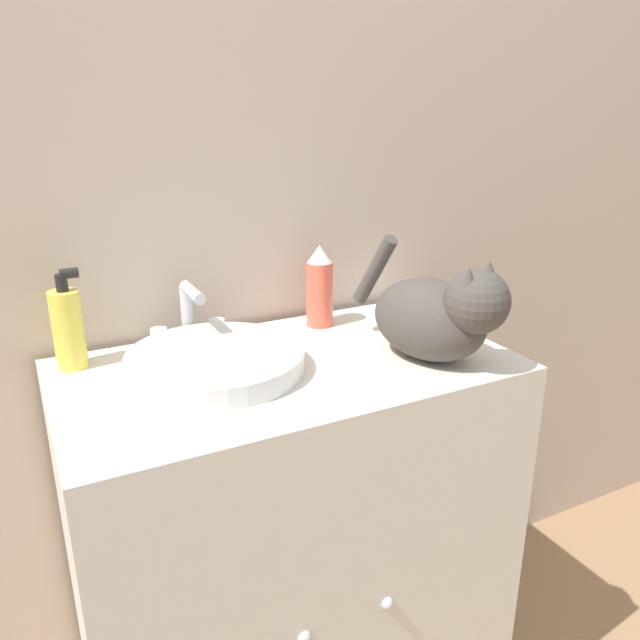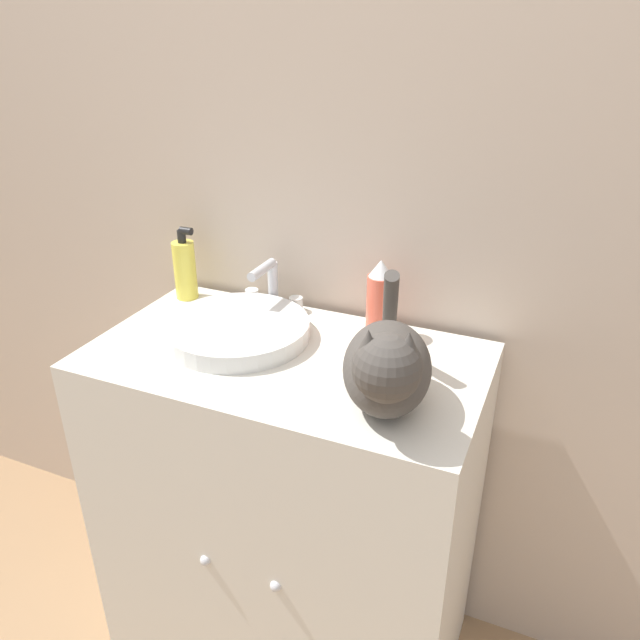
# 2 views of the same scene
# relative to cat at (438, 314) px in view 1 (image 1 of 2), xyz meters

# --- Properties ---
(wall_back) EXTENTS (6.00, 0.05, 2.50)m
(wall_back) POSITION_rel_cat_xyz_m (-0.25, 0.38, 0.30)
(wall_back) COLOR #C6B29E
(wall_back) RESTS_ON ground_plane
(vanity_cabinet) EXTENTS (0.81, 0.47, 0.86)m
(vanity_cabinet) POSITION_rel_cat_xyz_m (-0.25, 0.11, -0.52)
(vanity_cabinet) COLOR silver
(vanity_cabinet) RESTS_ON ground_plane
(sink_basin) EXTENTS (0.31, 0.31, 0.04)m
(sink_basin) POSITION_rel_cat_xyz_m (-0.37, 0.13, -0.07)
(sink_basin) COLOR silver
(sink_basin) RESTS_ON vanity_cabinet
(faucet) EXTENTS (0.15, 0.12, 0.12)m
(faucet) POSITION_rel_cat_xyz_m (-0.37, 0.29, -0.03)
(faucet) COLOR silver
(faucet) RESTS_ON vanity_cabinet
(cat) EXTENTS (0.21, 0.34, 0.21)m
(cat) POSITION_rel_cat_xyz_m (0.00, 0.00, 0.00)
(cat) COLOR #47423D
(cat) RESTS_ON vanity_cabinet
(soap_bottle) EXTENTS (0.06, 0.05, 0.18)m
(soap_bottle) POSITION_rel_cat_xyz_m (-0.59, 0.27, -0.01)
(soap_bottle) COLOR #EADB4C
(soap_bottle) RESTS_ON vanity_cabinet
(spray_bottle) EXTENTS (0.06, 0.06, 0.17)m
(spray_bottle) POSITION_rel_cat_xyz_m (-0.10, 0.27, -0.01)
(spray_bottle) COLOR #EF6047
(spray_bottle) RESTS_ON vanity_cabinet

